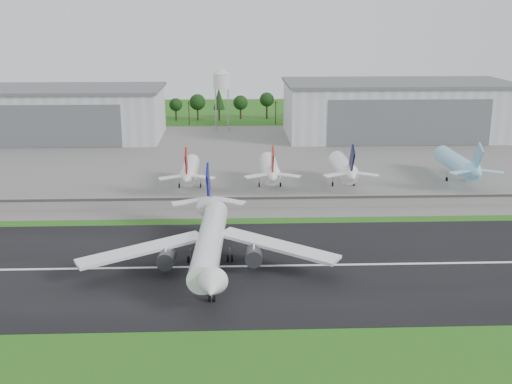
{
  "coord_description": "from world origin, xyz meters",
  "views": [
    {
      "loc": [
        -0.58,
        -124.25,
        55.07
      ],
      "look_at": [
        5.79,
        40.0,
        9.0
      ],
      "focal_mm": 45.0,
      "sensor_mm": 36.0,
      "label": 1
    }
  ],
  "objects_px": {
    "main_airliner": "(210,247)",
    "parked_jet_red_b": "(270,170)",
    "parked_jet_navy": "(345,169)",
    "parked_jet_skyblue": "(460,164)",
    "parked_jet_red_a": "(189,171)"
  },
  "relations": [
    {
      "from": "main_airliner",
      "to": "parked_jet_red_a",
      "type": "height_order",
      "value": "main_airliner"
    },
    {
      "from": "parked_jet_red_b",
      "to": "parked_jet_red_a",
      "type": "bearing_deg",
      "value": -179.91
    },
    {
      "from": "parked_jet_red_a",
      "to": "parked_jet_navy",
      "type": "bearing_deg",
      "value": 0.06
    },
    {
      "from": "parked_jet_red_b",
      "to": "parked_jet_navy",
      "type": "xyz_separation_m",
      "value": [
        24.19,
        0.01,
        0.08
      ]
    },
    {
      "from": "main_airliner",
      "to": "parked_jet_red_b",
      "type": "height_order",
      "value": "main_airliner"
    },
    {
      "from": "parked_jet_red_a",
      "to": "parked_jet_skyblue",
      "type": "height_order",
      "value": "parked_jet_skyblue"
    },
    {
      "from": "parked_jet_red_a",
      "to": "parked_jet_skyblue",
      "type": "distance_m",
      "value": 90.02
    },
    {
      "from": "parked_jet_red_b",
      "to": "parked_jet_navy",
      "type": "distance_m",
      "value": 24.19
    },
    {
      "from": "main_airliner",
      "to": "parked_jet_skyblue",
      "type": "height_order",
      "value": "main_airliner"
    },
    {
      "from": "parked_jet_navy",
      "to": "parked_jet_skyblue",
      "type": "bearing_deg",
      "value": 7.2
    },
    {
      "from": "main_airliner",
      "to": "parked_jet_navy",
      "type": "bearing_deg",
      "value": -119.33
    },
    {
      "from": "main_airliner",
      "to": "parked_jet_red_b",
      "type": "bearing_deg",
      "value": -102.06
    },
    {
      "from": "parked_jet_red_a",
      "to": "main_airliner",
      "type": "bearing_deg",
      "value": -82.59
    },
    {
      "from": "parked_jet_red_b",
      "to": "main_airliner",
      "type": "bearing_deg",
      "value": -104.54
    },
    {
      "from": "main_airliner",
      "to": "parked_jet_navy",
      "type": "height_order",
      "value": "main_airliner"
    }
  ]
}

